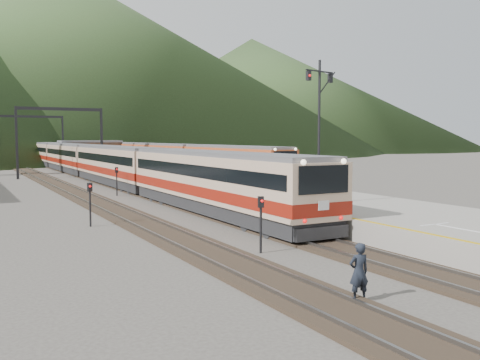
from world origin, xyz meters
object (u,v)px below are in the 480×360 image
main_train (91,159)px  signal_mast (319,117)px  worker (359,272)px  second_train (166,157)px

main_train → signal_mast: size_ratio=11.08×
signal_mast → worker: (-7.54, -12.05, -4.84)m
signal_mast → worker: signal_mast is taller
second_train → signal_mast: bearing=-99.9°
second_train → signal_mast: 45.43m
second_train → signal_mast: signal_mast is taller
signal_mast → worker: 15.01m
signal_mast → second_train: bearing=80.1°
main_train → signal_mast: (3.70, -37.47, 3.54)m
signal_mast → main_train: bearing=95.6°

